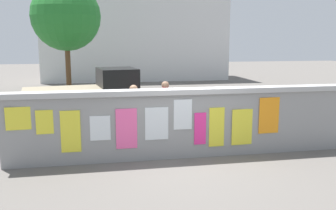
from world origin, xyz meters
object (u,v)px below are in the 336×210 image
(auto_rickshaw_truck, at_px, (88,98))
(tree_roadside, at_px, (66,16))
(person_bystander, at_px, (165,103))
(person_walking, at_px, (134,109))
(bicycle_near, at_px, (206,105))
(motorcycle, at_px, (227,112))

(auto_rickshaw_truck, xyz_separation_m, tree_roadside, (-1.08, 6.86, 3.02))
(person_bystander, bearing_deg, person_walking, -144.11)
(person_walking, distance_m, person_bystander, 1.20)
(auto_rickshaw_truck, distance_m, bicycle_near, 4.49)
(bicycle_near, bearing_deg, tree_roadside, 132.67)
(auto_rickshaw_truck, relative_size, person_bystander, 2.34)
(bicycle_near, bearing_deg, person_walking, -129.98)
(auto_rickshaw_truck, relative_size, person_walking, 2.34)
(person_bystander, height_order, tree_roadside, tree_roadside)
(person_bystander, bearing_deg, tree_roadside, 110.42)
(motorcycle, xyz_separation_m, bicycle_near, (-0.12, 1.97, -0.10))
(auto_rickshaw_truck, distance_m, tree_roadside, 7.58)
(tree_roadside, bearing_deg, auto_rickshaw_truck, -81.09)
(auto_rickshaw_truck, distance_m, motorcycle, 4.60)
(motorcycle, bearing_deg, auto_rickshaw_truck, 167.49)
(bicycle_near, relative_size, person_bystander, 1.05)
(motorcycle, xyz_separation_m, person_walking, (-3.22, -1.72, 0.52))
(auto_rickshaw_truck, relative_size, bicycle_near, 2.21)
(person_bystander, bearing_deg, auto_rickshaw_truck, 137.99)
(motorcycle, bearing_deg, tree_roadside, 125.22)
(auto_rickshaw_truck, bearing_deg, bicycle_near, 12.74)
(motorcycle, relative_size, person_walking, 1.17)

